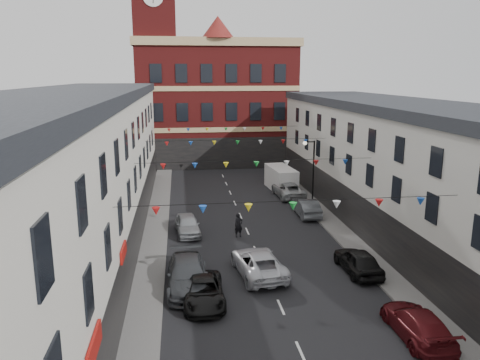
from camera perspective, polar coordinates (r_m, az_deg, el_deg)
name	(u,v)px	position (r m, az deg, el deg)	size (l,w,h in m)	color
ground	(267,275)	(28.46, 3.25, -11.47)	(160.00, 160.00, 0.00)	black
pavement_left	(151,266)	(29.90, -10.81, -10.30)	(1.80, 64.00, 0.15)	#605E5B
pavement_right	(364,255)	(32.08, 14.93, -8.88)	(1.80, 64.00, 0.15)	#605E5B
terrace_left	(57,190)	(28.09, -21.36, -1.14)	(8.40, 56.00, 10.70)	silver
terrace_right	(450,186)	(32.04, 24.21, -0.67)	(8.40, 56.00, 9.70)	beige
civic_building	(215,101)	(63.72, -3.01, 9.56)	(20.60, 13.30, 18.50)	maroon
clock_tower	(156,47)	(60.63, -10.22, 15.65)	(5.60, 5.60, 30.00)	maroon
distant_hill	(184,111)	(87.75, -6.85, 8.30)	(40.00, 14.00, 10.00)	#2F5226
street_lamp	(311,164)	(41.84, 8.63, 1.92)	(1.10, 0.36, 6.00)	black
car_left_c	(204,291)	(25.08, -4.47, -13.38)	(2.11, 4.58, 1.27)	black
car_left_d	(187,275)	(26.66, -6.45, -11.39)	(2.23, 5.49, 1.59)	#3D4044
car_left_e	(188,225)	(35.23, -6.42, -5.44)	(1.70, 4.22, 1.44)	gray
car_right_c	(417,324)	(23.45, 20.82, -16.06)	(1.93, 4.74, 1.37)	#561115
car_right_d	(358,261)	(29.29, 14.20, -9.54)	(1.77, 4.39, 1.50)	black
car_right_e	(306,207)	(39.77, 8.08, -3.33)	(1.56, 4.46, 1.47)	#52555A
car_right_f	(288,190)	(45.69, 5.90, -1.17)	(2.40, 5.21, 1.45)	#A5A8A9
moving_car	(258,263)	(28.18, 2.27, -10.06)	(2.47, 5.35, 1.49)	silver
white_van	(281,179)	(48.23, 5.02, 0.15)	(2.06, 5.37, 2.37)	white
pedestrian	(239,225)	(34.31, -0.18, -5.55)	(0.65, 0.43, 1.79)	black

